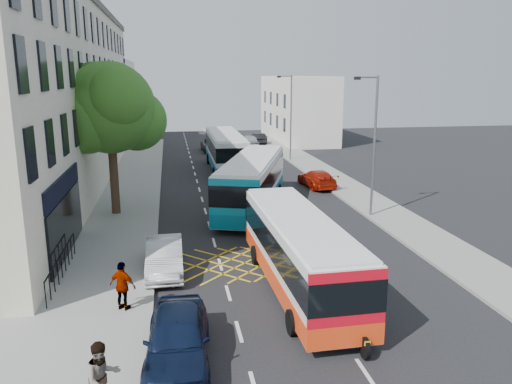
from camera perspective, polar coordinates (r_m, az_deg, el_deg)
name	(u,v)px	position (r m, az deg, el deg)	size (l,w,h in m)	color
ground	(333,323)	(17.60, 8.76, -14.63)	(120.00, 120.00, 0.00)	black
pavement_left	(117,214)	(30.96, -15.65, -2.43)	(5.00, 70.00, 0.15)	gray
pavement_right	(370,203)	(33.29, 12.89, -1.18)	(3.00, 70.00, 0.15)	gray
terrace_main	(46,95)	(40.19, -22.88, 10.20)	(8.30, 45.00, 13.50)	beige
terrace_far	(101,99)	(70.32, -17.30, 10.08)	(8.00, 20.00, 10.00)	silver
building_right	(297,108)	(64.88, 4.69, 9.52)	(6.00, 18.00, 8.00)	silver
street_tree	(109,109)	(29.91, -16.42, 9.10)	(6.30, 5.70, 8.80)	#382619
lamp_near	(373,139)	(29.23, 13.22, 5.90)	(1.45, 0.15, 8.00)	slate
lamp_far	(290,113)	(48.19, 3.90, 8.98)	(1.45, 0.15, 8.00)	slate
railings	(61,264)	(21.81, -21.35, -7.71)	(0.08, 5.60, 1.14)	black
bus_near	(299,251)	(19.49, 4.93, -6.75)	(2.75, 10.40, 2.91)	silver
bus_mid	(252,182)	(30.83, -0.44, 1.12)	(6.21, 11.75, 3.24)	silver
bus_far	(226,150)	(43.94, -3.50, 4.77)	(2.98, 11.61, 3.26)	silver
motorbike	(356,317)	(16.06, 11.34, -13.84)	(0.67, 2.26, 2.00)	black
parked_car_blue	(178,338)	(15.15, -8.95, -16.18)	(1.84, 4.58, 1.56)	black
parked_car_silver	(164,256)	(21.59, -10.42, -7.24)	(1.50, 4.29, 1.41)	#B1B4B9
red_hatchback	(317,179)	(37.40, 6.97, 1.53)	(1.81, 4.44, 1.29)	#A61807
distant_car_grey	(213,145)	(54.94, -4.95, 5.37)	(2.29, 4.96, 1.38)	#3E4046
distant_car_silver	(249,141)	(57.65, -0.80, 5.84)	(1.75, 4.35, 1.48)	#A7ABAF
distant_car_dark	(258,139)	(60.70, 0.26, 6.13)	(1.38, 3.95, 1.30)	black
pedestrian_near	(102,378)	(13.28, -17.14, -19.68)	(0.91, 0.71, 1.88)	gray
pedestrian_far	(123,286)	(18.24, -14.99, -10.33)	(1.03, 0.43, 1.75)	gray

